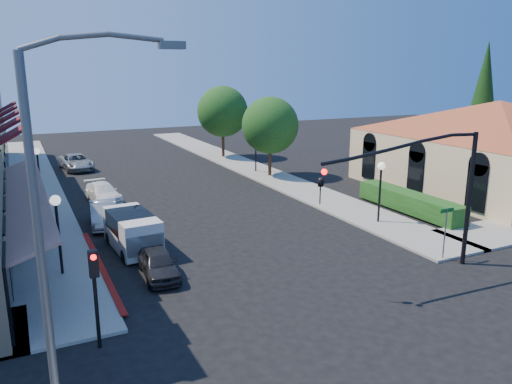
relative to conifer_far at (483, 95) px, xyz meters
name	(u,v)px	position (x,y,z in m)	size (l,w,h in m)	color
ground	(335,315)	(-28.00, -18.00, -6.36)	(120.00, 120.00, 0.00)	black
sidewalk_left	(34,185)	(-36.75, 9.00, -6.30)	(3.50, 50.00, 0.12)	gray
sidewalk_right	(244,166)	(-19.25, 9.00, -6.30)	(3.50, 50.00, 0.12)	gray
curb_red_strip	(101,269)	(-34.90, -10.00, -6.36)	(0.25, 10.00, 0.06)	maroon
mission_building	(496,137)	(-6.01, -6.50, -2.61)	(30.12, 30.12, 6.40)	beige
hedge	(408,212)	(-16.30, -9.00, -6.36)	(1.40, 8.00, 1.10)	#193E11
conifer_far	(483,95)	(0.00, 0.00, 0.00)	(3.20, 3.20, 11.00)	black
street_tree_a	(270,125)	(-19.20, 4.00, -2.17)	(4.56, 4.56, 6.48)	black
street_tree_b	(223,112)	(-19.20, 14.00, -1.82)	(4.94, 4.94, 7.02)	black
signal_mast_arm	(435,181)	(-22.14, -16.50, -2.27)	(8.01, 0.39, 6.00)	black
secondary_signal	(95,281)	(-36.00, -16.59, -4.04)	(0.28, 0.42, 3.32)	black
cobra_streetlight	(55,224)	(-37.15, -20.00, -1.09)	(3.60, 0.25, 9.31)	#595B5E
street_name_sign	(446,225)	(-20.50, -15.80, -4.66)	(0.80, 0.06, 2.50)	#595B5E
lamppost_left_near	(57,215)	(-36.50, -10.00, -3.62)	(0.44, 0.44, 3.57)	black
lamppost_left_far	(38,160)	(-36.50, 4.00, -3.62)	(0.44, 0.44, 3.57)	black
lamppost_right_near	(381,177)	(-19.50, -10.00, -3.62)	(0.44, 0.44, 3.57)	black
lamppost_right_far	(256,141)	(-19.50, 6.00, -3.62)	(0.44, 0.44, 3.57)	black
white_van	(132,230)	(-33.08, -8.24, -5.30)	(2.07, 4.26, 1.84)	silver
parked_car_a	(159,263)	(-32.80, -11.87, -5.77)	(1.39, 3.47, 1.18)	black
parked_car_b	(104,214)	(-33.66, -3.49, -5.69)	(1.43, 4.09, 1.35)	#A0A3A5
parked_car_c	(103,192)	(-32.80, 2.00, -5.76)	(1.68, 4.12, 1.20)	white
parked_car_d	(76,162)	(-33.08, 14.00, -5.68)	(2.27, 4.92, 1.37)	#95989A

